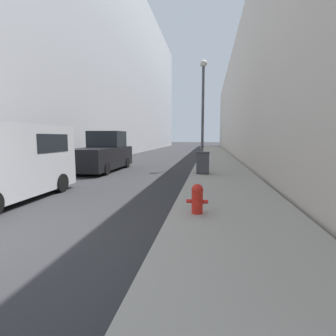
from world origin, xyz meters
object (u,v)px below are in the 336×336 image
Objects in this scene: white_van at (3,159)px; trash_bin at (203,162)px; fire_hydrant at (197,198)px; pickup_truck at (102,154)px; lamppost at (203,105)px.

trash_bin is at bearing 45.43° from white_van.
trash_bin is (-0.04, 6.78, 0.18)m from fire_hydrant.
pickup_truck is (-5.75, 1.48, 0.25)m from trash_bin.
fire_hydrant is at bearing -89.08° from lamppost.
lamppost is (-0.16, 9.85, 3.26)m from fire_hydrant.
pickup_truck is (-5.79, 8.25, 0.43)m from fire_hydrant.
lamppost is at bearing 90.92° from fire_hydrant.
fire_hydrant is at bearing -9.18° from white_van.
fire_hydrant is 10.09m from pickup_truck.
pickup_truck reaches higher than fire_hydrant.
trash_bin is at bearing -14.41° from pickup_truck.
lamppost is 1.28× the size of white_van.
white_van reaches higher than pickup_truck.
fire_hydrant is 0.14× the size of white_van.
pickup_truck is at bearing 90.00° from white_van.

